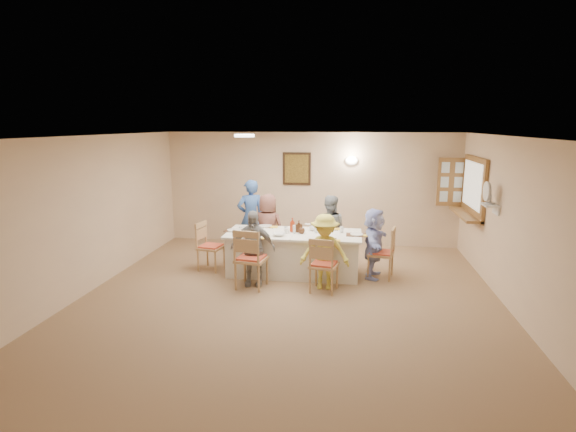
# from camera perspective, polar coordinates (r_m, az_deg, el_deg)

# --- Properties ---
(ground) EXTENTS (7.00, 7.00, 0.00)m
(ground) POSITION_cam_1_polar(r_m,az_deg,el_deg) (7.02, -0.01, -10.78)
(ground) COLOR #967251
(room_walls) EXTENTS (7.00, 7.00, 7.00)m
(room_walls) POSITION_cam_1_polar(r_m,az_deg,el_deg) (6.59, -0.01, 1.47)
(room_walls) COLOR beige
(room_walls) RESTS_ON ground
(wall_picture) EXTENTS (0.62, 0.05, 0.72)m
(wall_picture) POSITION_cam_1_polar(r_m,az_deg,el_deg) (10.01, 1.12, 6.03)
(wall_picture) COLOR #3E2615
(wall_picture) RESTS_ON room_walls
(wall_sconce) EXTENTS (0.26, 0.09, 0.18)m
(wall_sconce) POSITION_cam_1_polar(r_m,az_deg,el_deg) (9.90, 8.07, 7.01)
(wall_sconce) COLOR white
(wall_sconce) RESTS_ON room_walls
(ceiling_light) EXTENTS (0.36, 0.36, 0.05)m
(ceiling_light) POSITION_cam_1_polar(r_m,az_deg,el_deg) (8.16, -5.56, 10.12)
(ceiling_light) COLOR white
(ceiling_light) RESTS_ON room_walls
(serving_hatch) EXTENTS (0.06, 1.50, 1.15)m
(serving_hatch) POSITION_cam_1_polar(r_m,az_deg,el_deg) (9.19, 22.54, 3.39)
(serving_hatch) COLOR brown
(serving_hatch) RESTS_ON room_walls
(hatch_sill) EXTENTS (0.30, 1.50, 0.05)m
(hatch_sill) POSITION_cam_1_polar(r_m,az_deg,el_deg) (9.25, 21.57, 0.20)
(hatch_sill) COLOR brown
(hatch_sill) RESTS_ON room_walls
(shutter_door) EXTENTS (0.55, 0.04, 1.00)m
(shutter_door) POSITION_cam_1_polar(r_m,az_deg,el_deg) (9.87, 20.01, 4.08)
(shutter_door) COLOR brown
(shutter_door) RESTS_ON room_walls
(fan_shelf) EXTENTS (0.22, 0.36, 0.03)m
(fan_shelf) POSITION_cam_1_polar(r_m,az_deg,el_deg) (7.90, 24.28, 1.29)
(fan_shelf) COLOR white
(fan_shelf) RESTS_ON room_walls
(desk_fan) EXTENTS (0.30, 0.30, 0.28)m
(desk_fan) POSITION_cam_1_polar(r_m,az_deg,el_deg) (7.87, 24.16, 2.37)
(desk_fan) COLOR #A5A5A8
(desk_fan) RESTS_ON fan_shelf
(dining_table) EXTENTS (2.41, 1.02, 0.76)m
(dining_table) POSITION_cam_1_polar(r_m,az_deg,el_deg) (8.15, 0.72, -4.75)
(dining_table) COLOR white
(dining_table) RESTS_ON ground
(chair_back_left) EXTENTS (0.47, 0.47, 0.89)m
(chair_back_left) POSITION_cam_1_polar(r_m,az_deg,el_deg) (8.98, -2.42, -2.78)
(chair_back_left) COLOR tan
(chair_back_left) RESTS_ON ground
(chair_back_right) EXTENTS (0.49, 0.49, 0.89)m
(chair_back_right) POSITION_cam_1_polar(r_m,az_deg,el_deg) (8.85, 5.26, -3.02)
(chair_back_right) COLOR tan
(chair_back_right) RESTS_ON ground
(chair_front_left) EXTENTS (0.56, 0.56, 1.02)m
(chair_front_left) POSITION_cam_1_polar(r_m,az_deg,el_deg) (7.46, -4.68, -5.29)
(chair_front_left) COLOR tan
(chair_front_left) RESTS_ON ground
(chair_front_right) EXTENTS (0.52, 0.52, 0.92)m
(chair_front_right) POSITION_cam_1_polar(r_m,az_deg,el_deg) (7.31, 4.60, -6.07)
(chair_front_right) COLOR tan
(chair_front_right) RESTS_ON ground
(chair_left_end) EXTENTS (0.51, 0.51, 0.90)m
(chair_left_end) POSITION_cam_1_polar(r_m,az_deg,el_deg) (8.46, -9.77, -3.79)
(chair_left_end) COLOR tan
(chair_left_end) RESTS_ON ground
(chair_right_end) EXTENTS (0.52, 0.52, 0.92)m
(chair_right_end) POSITION_cam_1_polar(r_m,az_deg,el_deg) (8.08, 11.72, -4.53)
(chair_right_end) COLOR tan
(chair_right_end) RESTS_ON ground
(diner_back_left) EXTENTS (0.83, 0.69, 1.35)m
(diner_back_left) POSITION_cam_1_polar(r_m,az_deg,el_deg) (8.81, -2.57, -1.51)
(diner_back_left) COLOR brown
(diner_back_left) RESTS_ON ground
(diner_back_right) EXTENTS (0.66, 0.51, 1.35)m
(diner_back_right) POSITION_cam_1_polar(r_m,az_deg,el_deg) (8.68, 5.24, -1.77)
(diner_back_right) COLOR gray
(diner_back_right) RESTS_ON ground
(diner_front_left) EXTENTS (0.79, 0.41, 1.28)m
(diner_front_left) POSITION_cam_1_polar(r_m,az_deg,el_deg) (7.53, -4.49, -4.09)
(diner_front_left) COLOR gray
(diner_front_left) RESTS_ON ground
(diner_front_right) EXTENTS (0.81, 0.47, 1.25)m
(diner_front_right) POSITION_cam_1_polar(r_m,az_deg,el_deg) (7.37, 4.68, -4.56)
(diner_front_right) COLOR #EADC4E
(diner_front_right) RESTS_ON ground
(diner_right_end) EXTENTS (1.25, 0.68, 1.25)m
(diner_right_end) POSITION_cam_1_polar(r_m,az_deg,el_deg) (8.03, 10.84, -3.41)
(diner_right_end) COLOR #B5C1FF
(diner_right_end) RESTS_ON ground
(caregiver) EXTENTS (0.89, 0.86, 1.56)m
(caregiver) POSITION_cam_1_polar(r_m,az_deg,el_deg) (9.33, -4.76, -0.14)
(caregiver) COLOR #3861AD
(caregiver) RESTS_ON ground
(placemat_fl) EXTENTS (0.38, 0.28, 0.01)m
(placemat_fl) POSITION_cam_1_polar(r_m,az_deg,el_deg) (7.75, -4.09, -2.71)
(placemat_fl) COLOR #472B19
(placemat_fl) RESTS_ON dining_table
(plate_fl) EXTENTS (0.24, 0.24, 0.02)m
(plate_fl) POSITION_cam_1_polar(r_m,az_deg,el_deg) (7.74, -4.09, -2.64)
(plate_fl) COLOR white
(plate_fl) RESTS_ON dining_table
(napkin_fl) EXTENTS (0.14, 0.14, 0.01)m
(napkin_fl) POSITION_cam_1_polar(r_m,az_deg,el_deg) (7.66, -2.85, -2.80)
(napkin_fl) COLOR yellow
(napkin_fl) RESTS_ON dining_table
(placemat_fr) EXTENTS (0.35, 0.26, 0.01)m
(placemat_fr) POSITION_cam_1_polar(r_m,az_deg,el_deg) (7.59, 4.82, -3.02)
(placemat_fr) COLOR #472B19
(placemat_fr) RESTS_ON dining_table
(plate_fr) EXTENTS (0.24, 0.24, 0.01)m
(plate_fr) POSITION_cam_1_polar(r_m,az_deg,el_deg) (7.59, 4.82, -2.95)
(plate_fr) COLOR white
(plate_fr) RESTS_ON dining_table
(napkin_fr) EXTENTS (0.13, 0.13, 0.01)m
(napkin_fr) POSITION_cam_1_polar(r_m,az_deg,el_deg) (7.53, 6.16, -3.11)
(napkin_fr) COLOR yellow
(napkin_fr) RESTS_ON dining_table
(placemat_bl) EXTENTS (0.35, 0.26, 0.01)m
(placemat_bl) POSITION_cam_1_polar(r_m,az_deg,el_deg) (8.54, -2.90, -1.33)
(placemat_bl) COLOR #472B19
(placemat_bl) RESTS_ON dining_table
(plate_bl) EXTENTS (0.25, 0.25, 0.02)m
(plate_bl) POSITION_cam_1_polar(r_m,az_deg,el_deg) (8.54, -2.90, -1.26)
(plate_bl) COLOR white
(plate_bl) RESTS_ON dining_table
(napkin_bl) EXTENTS (0.14, 0.14, 0.01)m
(napkin_bl) POSITION_cam_1_polar(r_m,az_deg,el_deg) (8.46, -1.77, -1.40)
(napkin_bl) COLOR yellow
(napkin_bl) RESTS_ON dining_table
(placemat_br) EXTENTS (0.36, 0.27, 0.01)m
(placemat_br) POSITION_cam_1_polar(r_m,az_deg,el_deg) (8.40, 5.16, -1.58)
(placemat_br) COLOR #472B19
(placemat_br) RESTS_ON dining_table
(plate_br) EXTENTS (0.23, 0.23, 0.01)m
(plate_br) POSITION_cam_1_polar(r_m,az_deg,el_deg) (8.40, 5.16, -1.52)
(plate_br) COLOR white
(plate_br) RESTS_ON dining_table
(napkin_br) EXTENTS (0.15, 0.15, 0.01)m
(napkin_br) POSITION_cam_1_polar(r_m,az_deg,el_deg) (8.35, 6.38, -1.65)
(napkin_br) COLOR yellow
(napkin_br) RESTS_ON dining_table
(placemat_le) EXTENTS (0.34, 0.25, 0.01)m
(placemat_le) POSITION_cam_1_polar(r_m,az_deg,el_deg) (8.26, -6.87, -1.86)
(placemat_le) COLOR #472B19
(placemat_le) RESTS_ON dining_table
(plate_le) EXTENTS (0.26, 0.26, 0.02)m
(plate_le) POSITION_cam_1_polar(r_m,az_deg,el_deg) (8.26, -6.87, -1.79)
(plate_le) COLOR white
(plate_le) RESTS_ON dining_table
(napkin_le) EXTENTS (0.13, 0.13, 0.01)m
(napkin_le) POSITION_cam_1_polar(r_m,az_deg,el_deg) (8.16, -5.74, -1.94)
(napkin_le) COLOR yellow
(napkin_le) RESTS_ON dining_table
(placemat_re) EXTENTS (0.37, 0.28, 0.01)m
(placemat_re) POSITION_cam_1_polar(r_m,az_deg,el_deg) (7.98, 8.73, -2.38)
(placemat_re) COLOR #472B19
(placemat_re) RESTS_ON dining_table
(plate_re) EXTENTS (0.23, 0.23, 0.01)m
(plate_re) POSITION_cam_1_polar(r_m,az_deg,el_deg) (7.98, 8.73, -2.31)
(plate_re) COLOR white
(plate_re) RESTS_ON dining_table
(napkin_re) EXTENTS (0.14, 0.14, 0.01)m
(napkin_re) POSITION_cam_1_polar(r_m,az_deg,el_deg) (7.94, 10.03, -2.45)
(napkin_re) COLOR yellow
(napkin_re) RESTS_ON dining_table
(teacup_a) EXTENTS (0.14, 0.14, 0.09)m
(teacup_a) POSITION_cam_1_polar(r_m,az_deg,el_deg) (7.86, -5.42, -2.18)
(teacup_a) COLOR white
(teacup_a) RESTS_ON dining_table
(teacup_b) EXTENTS (0.15, 0.15, 0.08)m
(teacup_b) POSITION_cam_1_polar(r_m,az_deg,el_deg) (8.49, 3.74, -1.16)
(teacup_b) COLOR white
(teacup_b) RESTS_ON dining_table
(bowl_a) EXTENTS (0.23, 0.23, 0.05)m
(bowl_a) POSITION_cam_1_polar(r_m,az_deg,el_deg) (7.83, -1.16, -2.34)
(bowl_a) COLOR white
(bowl_a) RESTS_ON dining_table
(bowl_b) EXTENTS (0.33, 0.33, 0.07)m
(bowl_b) POSITION_cam_1_polar(r_m,az_deg,el_deg) (8.25, 3.38, -1.59)
(bowl_b) COLOR white
(bowl_b) RESTS_ON dining_table
(condiment_ketchup) EXTENTS (0.16, 0.16, 0.26)m
(condiment_ketchup) POSITION_cam_1_polar(r_m,az_deg,el_deg) (8.08, 0.57, -1.15)
(condiment_ketchup) COLOR #A82D0E
(condiment_ketchup) RESTS_ON dining_table
(condiment_brown) EXTENTS (0.12, 0.13, 0.21)m
(condiment_brown) POSITION_cam_1_polar(r_m,az_deg,el_deg) (8.09, 1.39, -1.31)
(condiment_brown) COLOR #412411
(condiment_brown) RESTS_ON dining_table
(condiment_malt) EXTENTS (0.15, 0.15, 0.16)m
(condiment_malt) POSITION_cam_1_polar(r_m,az_deg,el_deg) (7.98, 1.73, -1.68)
(condiment_malt) COLOR #412411
(condiment_malt) RESTS_ON dining_table
(drinking_glass) EXTENTS (0.06, 0.06, 0.09)m
(drinking_glass) POSITION_cam_1_polar(r_m,az_deg,el_deg) (8.10, -0.28, -1.65)
(drinking_glass) COLOR silver
(drinking_glass) RESTS_ON dining_table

